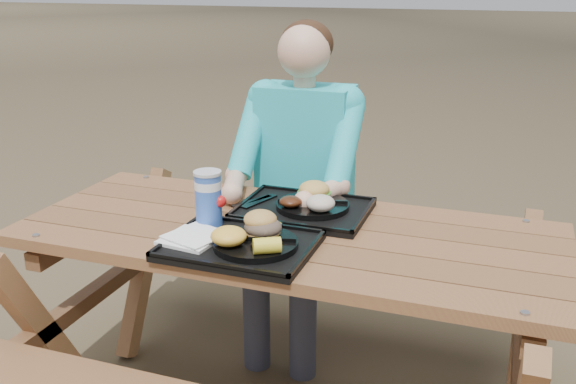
% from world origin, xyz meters
% --- Properties ---
extents(picnic_table, '(1.80, 1.49, 0.75)m').
position_xyz_m(picnic_table, '(0.00, 0.00, 0.38)').
color(picnic_table, '#999999').
rests_on(picnic_table, ground).
extents(tray_near, '(0.45, 0.35, 0.02)m').
position_xyz_m(tray_near, '(-0.08, -0.21, 0.76)').
color(tray_near, black).
rests_on(tray_near, picnic_table).
extents(tray_far, '(0.45, 0.35, 0.02)m').
position_xyz_m(tray_far, '(0.00, 0.16, 0.76)').
color(tray_far, black).
rests_on(tray_far, picnic_table).
extents(plate_near, '(0.26, 0.26, 0.02)m').
position_xyz_m(plate_near, '(-0.03, -0.22, 0.78)').
color(plate_near, black).
rests_on(plate_near, tray_near).
extents(plate_far, '(0.26, 0.26, 0.02)m').
position_xyz_m(plate_far, '(0.03, 0.17, 0.78)').
color(plate_far, black).
rests_on(plate_far, tray_far).
extents(napkin_stack, '(0.18, 0.18, 0.02)m').
position_xyz_m(napkin_stack, '(-0.24, -0.24, 0.78)').
color(napkin_stack, white).
rests_on(napkin_stack, tray_near).
extents(soda_cup, '(0.09, 0.09, 0.17)m').
position_xyz_m(soda_cup, '(-0.24, -0.10, 0.86)').
color(soda_cup, '#1642A7').
rests_on(soda_cup, tray_near).
extents(condiment_bbq, '(0.06, 0.06, 0.03)m').
position_xyz_m(condiment_bbq, '(-0.09, -0.08, 0.79)').
color(condiment_bbq, black).
rests_on(condiment_bbq, tray_near).
extents(condiment_mustard, '(0.05, 0.05, 0.03)m').
position_xyz_m(condiment_mustard, '(-0.01, -0.08, 0.78)').
color(condiment_mustard, gold).
rests_on(condiment_mustard, tray_near).
extents(sandwich, '(0.11, 0.11, 0.11)m').
position_xyz_m(sandwich, '(-0.03, -0.16, 0.85)').
color(sandwich, '#C79046').
rests_on(sandwich, plate_near).
extents(mac_cheese, '(0.11, 0.11, 0.05)m').
position_xyz_m(mac_cheese, '(-0.09, -0.27, 0.82)').
color(mac_cheese, yellow).
rests_on(mac_cheese, plate_near).
extents(corn_cob, '(0.11, 0.11, 0.05)m').
position_xyz_m(corn_cob, '(0.04, -0.29, 0.81)').
color(corn_cob, yellow).
rests_on(corn_cob, plate_near).
extents(cutlery_far, '(0.08, 0.18, 0.01)m').
position_xyz_m(cutlery_far, '(-0.17, 0.16, 0.77)').
color(cutlery_far, black).
rests_on(cutlery_far, tray_far).
extents(burger, '(0.11, 0.11, 0.10)m').
position_xyz_m(burger, '(0.03, 0.21, 0.84)').
color(burger, gold).
rests_on(burger, plate_far).
extents(baked_beans, '(0.08, 0.08, 0.04)m').
position_xyz_m(baked_beans, '(-0.03, 0.11, 0.81)').
color(baked_beans, '#411D0D').
rests_on(baked_beans, plate_far).
extents(potato_salad, '(0.10, 0.10, 0.06)m').
position_xyz_m(potato_salad, '(0.08, 0.10, 0.82)').
color(potato_salad, beige).
rests_on(potato_salad, plate_far).
extents(diner, '(0.48, 0.84, 1.28)m').
position_xyz_m(diner, '(-0.13, 0.57, 0.64)').
color(diner, '#1CC7AE').
rests_on(diner, ground).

